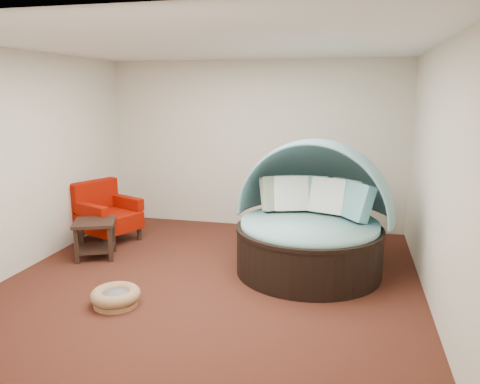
% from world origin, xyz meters
% --- Properties ---
extents(floor, '(5.00, 5.00, 0.00)m').
position_xyz_m(floor, '(0.00, 0.00, 0.00)').
color(floor, '#491F15').
rests_on(floor, ground).
extents(wall_back, '(5.00, 0.00, 5.00)m').
position_xyz_m(wall_back, '(0.00, 2.50, 1.40)').
color(wall_back, beige).
rests_on(wall_back, floor).
extents(wall_front, '(5.00, 0.00, 5.00)m').
position_xyz_m(wall_front, '(0.00, -2.50, 1.40)').
color(wall_front, beige).
rests_on(wall_front, floor).
extents(wall_left, '(0.00, 5.00, 5.00)m').
position_xyz_m(wall_left, '(-2.50, 0.00, 1.40)').
color(wall_left, beige).
rests_on(wall_left, floor).
extents(wall_right, '(0.00, 5.00, 5.00)m').
position_xyz_m(wall_right, '(2.50, 0.00, 1.40)').
color(wall_right, beige).
rests_on(wall_right, floor).
extents(ceiling, '(5.00, 5.00, 0.00)m').
position_xyz_m(ceiling, '(0.00, 0.00, 2.80)').
color(ceiling, white).
rests_on(ceiling, wall_back).
extents(canopy_daybed, '(2.21, 2.15, 1.71)m').
position_xyz_m(canopy_daybed, '(1.14, 0.64, 0.79)').
color(canopy_daybed, black).
rests_on(canopy_daybed, floor).
extents(pet_basket, '(0.63, 0.63, 0.19)m').
position_xyz_m(pet_basket, '(-0.82, -0.94, 0.10)').
color(pet_basket, '#9B7146').
rests_on(pet_basket, floor).
extents(red_armchair, '(1.04, 1.04, 0.93)m').
position_xyz_m(red_armchair, '(-2.05, 1.11, 0.43)').
color(red_armchair, black).
rests_on(red_armchair, floor).
extents(side_table, '(0.72, 0.72, 0.53)m').
position_xyz_m(side_table, '(-1.82, 0.38, 0.34)').
color(side_table, black).
rests_on(side_table, floor).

